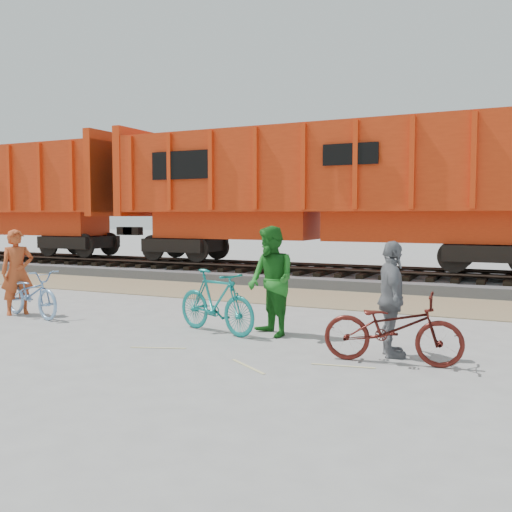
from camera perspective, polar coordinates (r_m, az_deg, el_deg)
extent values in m
plane|color=#9E9E99|center=(9.55, -1.96, -8.78)|extent=(120.00, 120.00, 0.00)
cube|color=tan|center=(14.57, 8.01, -4.30)|extent=(120.00, 3.00, 0.02)
cube|color=slate|center=(17.90, 11.35, -2.33)|extent=(120.00, 4.00, 0.30)
cube|color=black|center=(20.43, -6.63, -0.90)|extent=(0.22, 2.60, 0.12)
cube|color=black|center=(17.88, 11.36, -1.66)|extent=(0.22, 2.60, 0.12)
cylinder|color=#382821|center=(17.17, 10.78, -1.48)|extent=(120.00, 0.12, 0.12)
cylinder|color=#382821|center=(18.56, 11.90, -1.08)|extent=(120.00, 0.12, 0.12)
cube|color=red|center=(22.31, -13.93, 7.86)|extent=(0.30, 3.06, 3.10)
cube|color=black|center=(18.29, 6.43, 0.35)|extent=(11.20, 2.20, 0.80)
cube|color=red|center=(18.25, 6.45, 3.01)|extent=(11.76, 1.65, 0.90)
cube|color=red|center=(18.30, 6.49, 8.50)|extent=(14.00, 3.00, 2.60)
cube|color=red|center=(21.52, -11.22, 8.05)|extent=(0.30, 3.06, 3.10)
cube|color=black|center=(18.73, -7.53, 9.00)|extent=(2.20, 0.04, 0.90)
imported|color=#84ADDB|center=(12.82, -21.55, -3.49)|extent=(1.99, 1.08, 0.99)
imported|color=#137974|center=(10.34, -4.03, -4.56)|extent=(1.98, 1.08, 1.15)
imported|color=#4A140F|center=(8.45, 13.47, -7.00)|extent=(2.03, 0.88, 1.03)
imported|color=#B1461F|center=(13.21, -22.77, -1.50)|extent=(0.72, 0.80, 1.82)
imported|color=#1E711F|center=(10.02, 1.51, -2.52)|extent=(1.20, 1.16, 1.94)
imported|color=slate|center=(8.79, 13.41, -4.21)|extent=(0.76, 1.11, 1.75)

